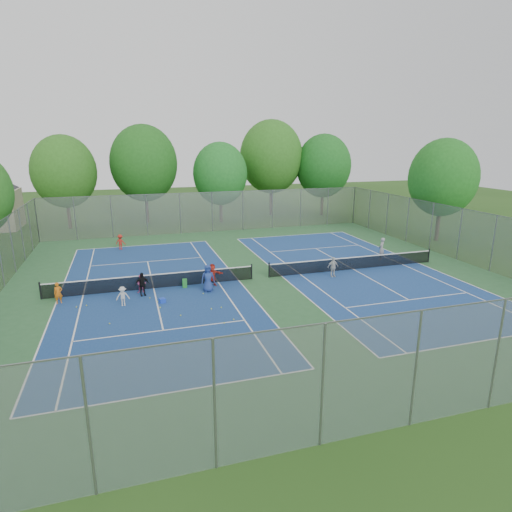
{
  "coord_description": "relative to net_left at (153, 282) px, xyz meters",
  "views": [
    {
      "loc": [
        -8.3,
        -25.99,
        8.93
      ],
      "look_at": [
        0.0,
        1.0,
        1.3
      ],
      "focal_mm": 30.0,
      "sensor_mm": 36.0,
      "label": 1
    }
  ],
  "objects": [
    {
      "name": "ground",
      "position": [
        7.0,
        0.0,
        -0.46
      ],
      "size": [
        120.0,
        120.0,
        0.0
      ],
      "primitive_type": "plane",
      "color": "#254A17",
      "rests_on": "ground"
    },
    {
      "name": "court_pad",
      "position": [
        7.0,
        0.0,
        -0.45
      ],
      "size": [
        32.0,
        32.0,
        0.01
      ],
      "primitive_type": "cube",
      "color": "#2C5D33",
      "rests_on": "ground"
    },
    {
      "name": "court_left",
      "position": [
        0.0,
        0.0,
        -0.44
      ],
      "size": [
        10.97,
        23.77,
        0.01
      ],
      "primitive_type": "cube",
      "color": "navy",
      "rests_on": "court_pad"
    },
    {
      "name": "court_right",
      "position": [
        14.0,
        0.0,
        -0.44
      ],
      "size": [
        10.97,
        23.77,
        0.01
      ],
      "primitive_type": "cube",
      "color": "navy",
      "rests_on": "court_pad"
    },
    {
      "name": "net_left",
      "position": [
        0.0,
        0.0,
        0.0
      ],
      "size": [
        12.87,
        0.1,
        0.91
      ],
      "primitive_type": "cube",
      "color": "black",
      "rests_on": "ground"
    },
    {
      "name": "net_right",
      "position": [
        14.0,
        0.0,
        0.0
      ],
      "size": [
        12.87,
        0.1,
        0.91
      ],
      "primitive_type": "cube",
      "color": "black",
      "rests_on": "ground"
    },
    {
      "name": "fence_north",
      "position": [
        7.0,
        16.0,
        1.54
      ],
      "size": [
        32.0,
        0.1,
        4.0
      ],
      "primitive_type": "cube",
      "color": "gray",
      "rests_on": "ground"
    },
    {
      "name": "fence_south",
      "position": [
        7.0,
        -16.0,
        1.54
      ],
      "size": [
        32.0,
        0.1,
        4.0
      ],
      "primitive_type": "cube",
      "color": "gray",
      "rests_on": "ground"
    },
    {
      "name": "fence_east",
      "position": [
        23.0,
        0.0,
        1.54
      ],
      "size": [
        0.1,
        32.0,
        4.0
      ],
      "primitive_type": "cube",
      "rotation": [
        0.0,
        0.0,
        1.57
      ],
      "color": "gray",
      "rests_on": "ground"
    },
    {
      "name": "tree_nw",
      "position": [
        -7.0,
        22.0,
        5.44
      ],
      "size": [
        6.4,
        6.4,
        9.58
      ],
      "color": "#443326",
      "rests_on": "ground"
    },
    {
      "name": "tree_nl",
      "position": [
        1.0,
        23.0,
        6.09
      ],
      "size": [
        7.2,
        7.2,
        10.69
      ],
      "color": "#443326",
      "rests_on": "ground"
    },
    {
      "name": "tree_nc",
      "position": [
        9.0,
        21.0,
        4.94
      ],
      "size": [
        6.0,
        6.0,
        8.85
      ],
      "color": "#443326",
      "rests_on": "ground"
    },
    {
      "name": "tree_nr",
      "position": [
        16.0,
        24.0,
        6.59
      ],
      "size": [
        7.6,
        7.6,
        11.42
      ],
      "color": "#443326",
      "rests_on": "ground"
    },
    {
      "name": "tree_ne",
      "position": [
        22.0,
        22.0,
        5.51
      ],
      "size": [
        6.6,
        6.6,
        9.77
      ],
      "color": "#443326",
      "rests_on": "ground"
    },
    {
      "name": "tree_side_e",
      "position": [
        26.0,
        6.0,
        5.29
      ],
      "size": [
        6.0,
        6.0,
        9.2
      ],
      "color": "#443326",
      "rests_on": "ground"
    },
    {
      "name": "ball_crate",
      "position": [
        0.3,
        -2.61,
        -0.32
      ],
      "size": [
        0.4,
        0.4,
        0.27
      ],
      "primitive_type": "cube",
      "rotation": [
        0.0,
        0.0,
        0.29
      ],
      "color": "blue",
      "rests_on": "ground"
    },
    {
      "name": "ball_hopper",
      "position": [
        1.9,
        -0.37,
        -0.18
      ],
      "size": [
        0.32,
        0.32,
        0.56
      ],
      "primitive_type": "cube",
      "rotation": [
        0.0,
        0.0,
        -0.15
      ],
      "color": "green",
      "rests_on": "ground"
    },
    {
      "name": "student_a",
      "position": [
        -5.3,
        -0.99,
        0.16
      ],
      "size": [
        0.52,
        0.42,
        1.24
      ],
      "primitive_type": "imported",
      "rotation": [
        0.0,
        0.0,
        0.31
      ],
      "color": "orange",
      "rests_on": "ground"
    },
    {
      "name": "student_b",
      "position": [
        -0.73,
        -0.6,
        0.13
      ],
      "size": [
        0.64,
        0.54,
        1.16
      ],
      "primitive_type": "imported",
      "rotation": [
        0.0,
        0.0,
        -0.2
      ],
      "color": "#D6538C",
      "rests_on": "ground"
    },
    {
      "name": "student_c",
      "position": [
        -1.82,
        -2.45,
        0.11
      ],
      "size": [
        0.74,
        0.43,
        1.13
      ],
      "primitive_type": "imported",
      "rotation": [
        0.0,
        0.0,
        0.01
      ],
      "color": "beige",
      "rests_on": "ground"
    },
    {
      "name": "student_d",
      "position": [
        -0.71,
        -1.11,
        0.27
      ],
      "size": [
        0.9,
        0.51,
        1.44
      ],
      "primitive_type": "imported",
      "rotation": [
        0.0,
        0.0,
        0.2
      ],
      "color": "black",
      "rests_on": "ground"
    },
    {
      "name": "student_e",
      "position": [
        3.16,
        -1.52,
        0.4
      ],
      "size": [
        0.83,
        0.54,
        1.7
      ],
      "primitive_type": "imported",
      "rotation": [
        0.0,
        0.0,
        -0.0
      ],
      "color": "navy",
      "rests_on": "ground"
    },
    {
      "name": "student_f",
      "position": [
        3.62,
        -0.62,
        0.28
      ],
      "size": [
        1.43,
        0.74,
        1.47
      ],
      "primitive_type": "imported",
      "rotation": [
        0.0,
        0.0,
        0.24
      ],
      "color": "#A92518",
      "rests_on": "ground"
    },
    {
      "name": "child_far_baseline",
      "position": [
        -1.93,
        10.98,
        0.19
      ],
      "size": [
        0.95,
        0.74,
        1.3
      ],
      "primitive_type": "imported",
      "rotation": [
        0.0,
        0.0,
        2.8
      ],
      "color": "#AF2319",
      "rests_on": "ground"
    },
    {
      "name": "instructor",
      "position": [
        17.33,
        1.67,
        0.42
      ],
      "size": [
        0.76,
        0.73,
        1.75
      ],
      "primitive_type": "imported",
      "rotation": [
        0.0,
        0.0,
        3.84
      ],
      "color": "gray",
      "rests_on": "ground"
    },
    {
      "name": "teen_court_b",
      "position": [
        11.8,
        -1.09,
        0.23
      ],
      "size": [
        0.82,
        0.37,
        1.37
      ],
      "primitive_type": "imported",
      "rotation": [
        0.0,
        0.0,
        0.05
      ],
      "color": "beige",
      "rests_on": "ground"
    },
    {
      "name": "tennis_ball_0",
      "position": [
        3.03,
        -6.48,
        -0.42
      ],
      "size": [
        0.07,
        0.07,
        0.07
      ],
      "primitive_type": "sphere",
      "color": "#CADC33",
      "rests_on": "ground"
    },
    {
      "name": "tennis_ball_1",
      "position": [
        -2.51,
        -4.87,
        -0.42
      ],
      "size": [
        0.07,
        0.07,
        0.07
      ],
      "primitive_type": "sphere",
      "color": "gold",
      "rests_on": "ground"
    },
    {
      "name": "tennis_ball_2",
      "position": [
        -0.34,
        -1.75,
        -0.42
      ],
      "size": [
        0.07,
        0.07,
        0.07
      ],
      "primitive_type": "sphere",
      "color": "gold",
      "rests_on": "ground"
    },
    {
      "name": "tennis_ball_3",
      "position": [
        2.78,
        -1.9,
        -0.42
      ],
      "size": [
        0.07,
        0.07,
        0.07
      ],
      "primitive_type": "sphere",
      "color": "#D0E334",
      "rests_on": "ground"
    },
    {
      "name": "tennis_ball_4",
      "position": [
        -4.32,
        -2.01,
        -0.42
      ],
      "size": [
        0.07,
        0.07,
        0.07
      ],
      "primitive_type": "sphere",
      "color": "gold",
      "rests_on": "ground"
    },
    {
      "name": "tennis_ball_5",
      "position": [
        -3.8,
        -1.92,
        -0.42
      ],
      "size": [
        0.07,
        0.07,
        0.07
      ],
      "primitive_type": "sphere",
      "color": "gold",
      "rests_on": "ground"
    },
    {
      "name": "tennis_ball_6",
      "position": [
        3.34,
        -4.41,
        -0.42
      ],
      "size": [
        0.07,
        0.07,
        0.07
      ],
      "primitive_type": "sphere",
      "color": "#C6E535",
      "rests_on": "ground"
    },
    {
      "name": "tennis_ball_7",
      "position": [
        3.58,
        -6.2,
        -0.42
      ],
      "size": [
        0.07,
        0.07,
        0.07
      ],
      "primitive_type": "sphere",
      "color": "gold",
      "rests_on": "ground"
    },
    {
      "name": "tennis_ball_8",
      "position": [
        2.77,
        -4.45,
        -0.42
      ],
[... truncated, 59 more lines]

